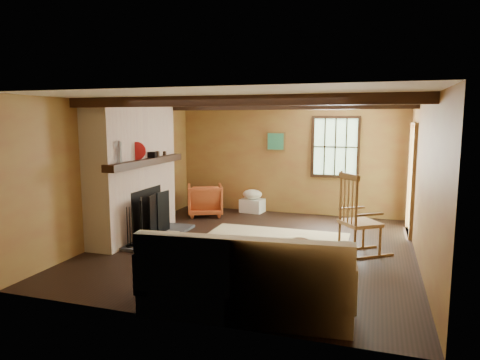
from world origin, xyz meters
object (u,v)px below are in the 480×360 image
at_px(armchair, 205,200).
at_px(laundry_basket, 252,206).
at_px(rocking_chair, 357,220).
at_px(sofa, 248,282).
at_px(fireplace, 135,175).

bearing_deg(armchair, laundry_basket, -168.60).
height_order(rocking_chair, sofa, rocking_chair).
bearing_deg(laundry_basket, rocking_chair, -45.59).
bearing_deg(sofa, fireplace, 135.05).
bearing_deg(rocking_chair, laundry_basket, 8.79).
height_order(rocking_chair, armchair, rocking_chair).
distance_m(sofa, armchair, 4.78).
bearing_deg(armchair, sofa, 94.00).
height_order(fireplace, rocking_chair, fireplace).
bearing_deg(sofa, laundry_basket, 100.08).
bearing_deg(sofa, armchair, 112.54).
relative_size(rocking_chair, laundry_basket, 2.59).
bearing_deg(fireplace, armchair, 74.05).
relative_size(sofa, laundry_basket, 4.73).
relative_size(fireplace, sofa, 1.01).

